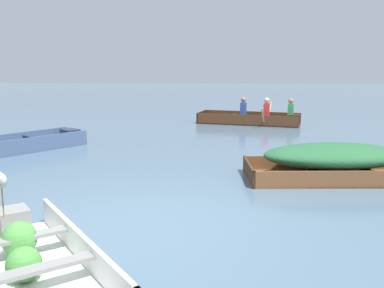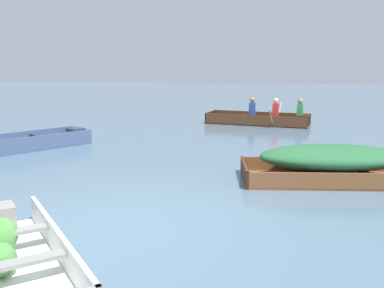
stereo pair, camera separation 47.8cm
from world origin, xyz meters
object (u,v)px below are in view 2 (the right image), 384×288
object	(u,v)px
skiff_slate_blue_near_moored	(26,144)
rowboat_dark_varnish_with_crew	(265,118)
skiff_wooden_brown_mid_moored	(334,161)
dinghy_white_foreground	(6,253)

from	to	relation	value
skiff_slate_blue_near_moored	rowboat_dark_varnish_with_crew	world-z (taller)	rowboat_dark_varnish_with_crew
skiff_slate_blue_near_moored	skiff_wooden_brown_mid_moored	distance (m)	7.27
dinghy_white_foreground	rowboat_dark_varnish_with_crew	bearing A→B (deg)	74.10
skiff_wooden_brown_mid_moored	rowboat_dark_varnish_with_crew	world-z (taller)	rowboat_dark_varnish_with_crew
dinghy_white_foreground	skiff_wooden_brown_mid_moored	world-z (taller)	skiff_wooden_brown_mid_moored
skiff_wooden_brown_mid_moored	rowboat_dark_varnish_with_crew	size ratio (longest dim) A/B	0.89
skiff_slate_blue_near_moored	skiff_wooden_brown_mid_moored	xyz separation A→B (m)	(6.96, -2.09, 0.24)
rowboat_dark_varnish_with_crew	skiff_wooden_brown_mid_moored	bearing A→B (deg)	-82.80
skiff_slate_blue_near_moored	rowboat_dark_varnish_with_crew	distance (m)	7.92
skiff_wooden_brown_mid_moored	rowboat_dark_varnish_with_crew	bearing A→B (deg)	97.20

